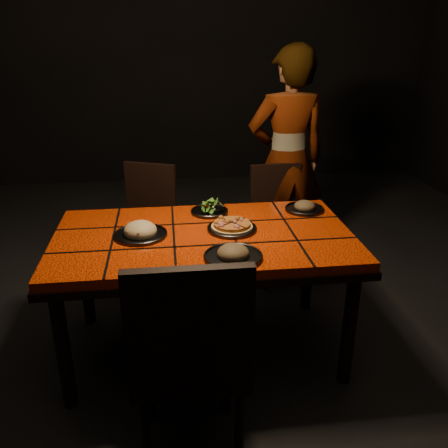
{
  "coord_description": "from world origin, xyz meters",
  "views": [
    {
      "loc": [
        -0.18,
        -2.34,
        1.77
      ],
      "look_at": [
        0.11,
        -0.05,
        0.82
      ],
      "focal_mm": 38.0,
      "sensor_mm": 36.0,
      "label": 1
    }
  ],
  "objects": [
    {
      "name": "dining_table",
      "position": [
        0.0,
        0.0,
        0.67
      ],
      "size": [
        1.62,
        0.92,
        0.75
      ],
      "color": "#FF3D08",
      "rests_on": "ground"
    },
    {
      "name": "plate_pizza",
      "position": [
        0.16,
        0.03,
        0.77
      ],
      "size": [
        0.32,
        0.32,
        0.04
      ],
      "color": "#333438",
      "rests_on": "dining_table"
    },
    {
      "name": "plate_salad",
      "position": [
        0.06,
        0.31,
        0.78
      ],
      "size": [
        0.22,
        0.22,
        0.07
      ],
      "color": "#333438",
      "rests_on": "dining_table"
    },
    {
      "name": "room_shell",
      "position": [
        0.0,
        0.0,
        1.5
      ],
      "size": [
        6.04,
        7.04,
        3.08
      ],
      "color": "black",
      "rests_on": "ground"
    },
    {
      "name": "chair_near",
      "position": [
        -0.12,
        -0.8,
        0.59
      ],
      "size": [
        0.46,
        0.46,
        1.03
      ],
      "rotation": [
        0.0,
        0.0,
        3.14
      ],
      "color": "black",
      "rests_on": "ground"
    },
    {
      "name": "plate_mushroom_b",
      "position": [
        0.64,
        0.28,
        0.77
      ],
      "size": [
        0.23,
        0.23,
        0.08
      ],
      "color": "#333438",
      "rests_on": "dining_table"
    },
    {
      "name": "diner",
      "position": [
        0.73,
        1.1,
        0.84
      ],
      "size": [
        0.65,
        0.46,
        1.69
      ],
      "primitive_type": "imported",
      "rotation": [
        0.0,
        0.0,
        3.24
      ],
      "color": "brown",
      "rests_on": "ground"
    },
    {
      "name": "plate_pasta",
      "position": [
        -0.34,
        0.01,
        0.77
      ],
      "size": [
        0.28,
        0.28,
        0.09
      ],
      "color": "#333438",
      "rests_on": "dining_table"
    },
    {
      "name": "chair_far_left",
      "position": [
        -0.34,
        0.96,
        0.5
      ],
      "size": [
        0.51,
        0.51,
        0.87
      ],
      "rotation": [
        0.0,
        0.0,
        -0.39
      ],
      "color": "black",
      "rests_on": "ground"
    },
    {
      "name": "chair_far_right",
      "position": [
        0.63,
        0.88,
        0.49
      ],
      "size": [
        0.42,
        0.42,
        0.85
      ],
      "rotation": [
        0.0,
        0.0,
        0.1
      ],
      "color": "black",
      "rests_on": "ground"
    },
    {
      "name": "plate_mushroom_a",
      "position": [
        0.12,
        -0.31,
        0.77
      ],
      "size": [
        0.29,
        0.29,
        0.09
      ],
      "color": "#333438",
      "rests_on": "dining_table"
    }
  ]
}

